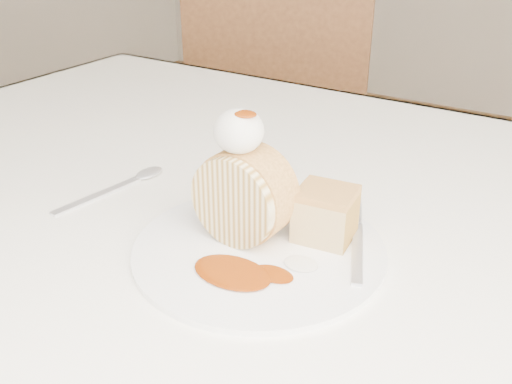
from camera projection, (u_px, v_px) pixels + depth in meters
The scene contains 10 objects.
table at pixel (271, 251), 0.77m from camera, with size 1.40×0.90×0.75m.
chair_far at pixel (283, 118), 1.56m from camera, with size 0.57×0.57×0.96m.
plate at pixel (259, 249), 0.60m from camera, with size 0.27×0.27×0.01m, color white.
roulade_slice at pixel (244, 196), 0.59m from camera, with size 0.10×0.10×0.05m, color beige.
cake_chunk at pixel (325, 217), 0.60m from camera, with size 0.06×0.05×0.05m, color tan.
whipped_cream at pixel (239, 131), 0.56m from camera, with size 0.05×0.05×0.05m, color silver.
caramel_drizzle at pixel (244, 108), 0.55m from camera, with size 0.03×0.02×0.01m, color #742904.
caramel_pool at pixel (232, 272), 0.55m from camera, with size 0.08×0.05×0.00m, color #742904, non-canonical shape.
fork at pixel (357, 253), 0.58m from camera, with size 0.02×0.16×0.00m, color silver.
spoon at pixel (98, 196), 0.71m from camera, with size 0.02×0.16×0.00m, color silver.
Camera 1 is at (0.33, -0.36, 1.08)m, focal length 40.00 mm.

